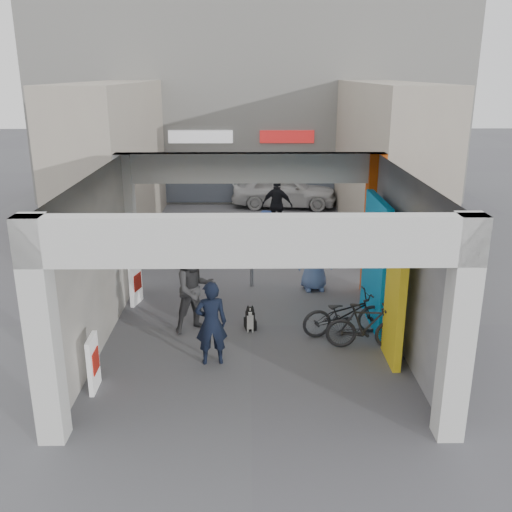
{
  "coord_description": "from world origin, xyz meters",
  "views": [
    {
      "loc": [
        -0.02,
        -11.46,
        5.34
      ],
      "look_at": [
        0.12,
        1.0,
        1.29
      ],
      "focal_mm": 40.0,
      "sensor_mm": 36.0,
      "label": 1
    }
  ],
  "objects_px": {
    "man_with_dog": "(211,323)",
    "man_elderly": "(315,256)",
    "white_van": "(284,190)",
    "man_back_turned": "(195,289)",
    "produce_stand": "(192,244)",
    "bicycle_rear": "(366,326)",
    "man_crates": "(277,205)",
    "border_collie": "(250,320)",
    "bicycle_front": "(344,314)",
    "cafe_set": "(200,249)"
  },
  "relations": [
    {
      "from": "man_with_dog",
      "to": "man_crates",
      "type": "distance_m",
      "value": 9.6
    },
    {
      "from": "man_back_turned",
      "to": "bicycle_front",
      "type": "height_order",
      "value": "man_back_turned"
    },
    {
      "from": "produce_stand",
      "to": "man_elderly",
      "type": "relative_size",
      "value": 0.66
    },
    {
      "from": "man_with_dog",
      "to": "bicycle_rear",
      "type": "bearing_deg",
      "value": -177.65
    },
    {
      "from": "man_with_dog",
      "to": "white_van",
      "type": "distance_m",
      "value": 13.33
    },
    {
      "from": "cafe_set",
      "to": "man_with_dog",
      "type": "bearing_deg",
      "value": -83.37
    },
    {
      "from": "cafe_set",
      "to": "produce_stand",
      "type": "height_order",
      "value": "cafe_set"
    },
    {
      "from": "border_collie",
      "to": "man_back_turned",
      "type": "bearing_deg",
      "value": 166.28
    },
    {
      "from": "man_back_turned",
      "to": "man_crates",
      "type": "bearing_deg",
      "value": 47.11
    },
    {
      "from": "cafe_set",
      "to": "white_van",
      "type": "height_order",
      "value": "white_van"
    },
    {
      "from": "man_elderly",
      "to": "bicycle_rear",
      "type": "bearing_deg",
      "value": -85.27
    },
    {
      "from": "man_crates",
      "to": "white_van",
      "type": "bearing_deg",
      "value": -78.42
    },
    {
      "from": "bicycle_rear",
      "to": "white_van",
      "type": "relative_size",
      "value": 0.38
    },
    {
      "from": "man_back_turned",
      "to": "bicycle_front",
      "type": "distance_m",
      "value": 3.19
    },
    {
      "from": "white_van",
      "to": "bicycle_rear",
      "type": "bearing_deg",
      "value": -170.06
    },
    {
      "from": "man_with_dog",
      "to": "man_elderly",
      "type": "xyz_separation_m",
      "value": [
        2.37,
        3.84,
        0.07
      ]
    },
    {
      "from": "man_with_dog",
      "to": "man_elderly",
      "type": "distance_m",
      "value": 4.51
    },
    {
      "from": "cafe_set",
      "to": "produce_stand",
      "type": "distance_m",
      "value": 0.57
    },
    {
      "from": "man_crates",
      "to": "bicycle_front",
      "type": "distance_m",
      "value": 8.33
    },
    {
      "from": "man_crates",
      "to": "bicycle_rear",
      "type": "xyz_separation_m",
      "value": [
        1.36,
        -8.89,
        -0.44
      ]
    },
    {
      "from": "produce_stand",
      "to": "man_crates",
      "type": "relative_size",
      "value": 0.64
    },
    {
      "from": "man_with_dog",
      "to": "white_van",
      "type": "bearing_deg",
      "value": -107.37
    },
    {
      "from": "man_with_dog",
      "to": "man_crates",
      "type": "relative_size",
      "value": 0.9
    },
    {
      "from": "produce_stand",
      "to": "white_van",
      "type": "xyz_separation_m",
      "value": [
        3.19,
        6.33,
        0.41
      ]
    },
    {
      "from": "man_elderly",
      "to": "bicycle_front",
      "type": "bearing_deg",
      "value": -89.51
    },
    {
      "from": "produce_stand",
      "to": "bicycle_rear",
      "type": "height_order",
      "value": "bicycle_rear"
    },
    {
      "from": "man_back_turned",
      "to": "man_elderly",
      "type": "bearing_deg",
      "value": 12.4
    },
    {
      "from": "produce_stand",
      "to": "man_back_turned",
      "type": "distance_m",
      "value": 5.46
    },
    {
      "from": "man_with_dog",
      "to": "man_elderly",
      "type": "bearing_deg",
      "value": -129.83
    },
    {
      "from": "cafe_set",
      "to": "man_crates",
      "type": "bearing_deg",
      "value": 52.0
    },
    {
      "from": "border_collie",
      "to": "man_crates",
      "type": "bearing_deg",
      "value": 70.06
    },
    {
      "from": "border_collie",
      "to": "bicycle_rear",
      "type": "bearing_deg",
      "value": -33.73
    },
    {
      "from": "man_back_turned",
      "to": "bicycle_rear",
      "type": "height_order",
      "value": "man_back_turned"
    },
    {
      "from": "bicycle_front",
      "to": "white_van",
      "type": "distance_m",
      "value": 11.98
    },
    {
      "from": "man_elderly",
      "to": "man_crates",
      "type": "bearing_deg",
      "value": 89.98
    },
    {
      "from": "cafe_set",
      "to": "man_elderly",
      "type": "bearing_deg",
      "value": -38.95
    },
    {
      "from": "man_elderly",
      "to": "white_van",
      "type": "relative_size",
      "value": 0.42
    },
    {
      "from": "man_elderly",
      "to": "man_crates",
      "type": "distance_m",
      "value": 5.66
    },
    {
      "from": "border_collie",
      "to": "bicycle_front",
      "type": "xyz_separation_m",
      "value": [
        1.98,
        -0.24,
        0.24
      ]
    },
    {
      "from": "border_collie",
      "to": "man_back_turned",
      "type": "height_order",
      "value": "man_back_turned"
    },
    {
      "from": "man_with_dog",
      "to": "man_crates",
      "type": "bearing_deg",
      "value": -108.22
    },
    {
      "from": "man_with_dog",
      "to": "white_van",
      "type": "xyz_separation_m",
      "value": [
        2.15,
        13.16,
        -0.11
      ]
    },
    {
      "from": "man_back_turned",
      "to": "cafe_set",
      "type": "bearing_deg",
      "value": 65.5
    },
    {
      "from": "man_crates",
      "to": "bicycle_rear",
      "type": "height_order",
      "value": "man_crates"
    },
    {
      "from": "produce_stand",
      "to": "bicycle_rear",
      "type": "xyz_separation_m",
      "value": [
        4.09,
        -6.27,
        0.17
      ]
    },
    {
      "from": "produce_stand",
      "to": "border_collie",
      "type": "relative_size",
      "value": 1.97
    },
    {
      "from": "cafe_set",
      "to": "bicycle_rear",
      "type": "xyz_separation_m",
      "value": [
        3.79,
        -5.79,
        0.16
      ]
    },
    {
      "from": "white_van",
      "to": "produce_stand",
      "type": "bearing_deg",
      "value": 159.08
    },
    {
      "from": "man_with_dog",
      "to": "man_back_turned",
      "type": "height_order",
      "value": "man_back_turned"
    },
    {
      "from": "man_with_dog",
      "to": "man_crates",
      "type": "height_order",
      "value": "man_crates"
    }
  ]
}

